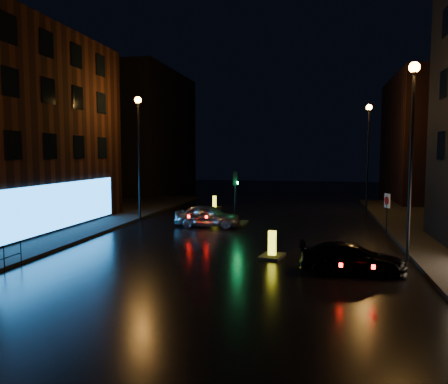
{
  "coord_description": "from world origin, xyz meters",
  "views": [
    {
      "loc": [
        3.91,
        -13.62,
        4.6
      ],
      "look_at": [
        -0.3,
        6.26,
        2.8
      ],
      "focal_mm": 35.0,
      "sensor_mm": 36.0,
      "label": 1
    }
  ],
  "objects": [
    {
      "name": "bollard_far",
      "position": [
        -4.46,
        22.0,
        0.22
      ],
      "size": [
        1.07,
        1.34,
        1.03
      ],
      "rotation": [
        0.0,
        0.0,
        -0.28
      ],
      "color": "black",
      "rests_on": "ground"
    },
    {
      "name": "bollard_near",
      "position": [
        2.06,
        5.41,
        0.26
      ],
      "size": [
        1.16,
        1.52,
        1.19
      ],
      "rotation": [
        0.0,
        0.0,
        -0.2
      ],
      "color": "black",
      "rests_on": "ground"
    },
    {
      "name": "ground",
      "position": [
        0.0,
        0.0,
        0.0
      ],
      "size": [
        120.0,
        120.0,
        0.0
      ],
      "primitive_type": "plane",
      "color": "black",
      "rests_on": "ground"
    },
    {
      "name": "street_lamp_lfar",
      "position": [
        -7.8,
        14.0,
        5.56
      ],
      "size": [
        0.44,
        0.44,
        8.37
      ],
      "color": "black",
      "rests_on": "ground"
    },
    {
      "name": "street_lamp_rfar",
      "position": [
        7.8,
        22.0,
        5.56
      ],
      "size": [
        0.44,
        0.44,
        8.37
      ],
      "color": "black",
      "rests_on": "ground"
    },
    {
      "name": "silver_hatchback",
      "position": [
        -2.71,
        12.72,
        0.7
      ],
      "size": [
        4.09,
        1.65,
        1.39
      ],
      "primitive_type": "imported",
      "rotation": [
        0.0,
        0.0,
        1.57
      ],
      "color": "#A0A2A7",
      "rests_on": "ground"
    },
    {
      "name": "dark_sedan",
      "position": [
        5.31,
        3.5,
        0.58
      ],
      "size": [
        4.07,
        1.78,
        1.17
      ],
      "primitive_type": "imported",
      "rotation": [
        0.0,
        0.0,
        1.61
      ],
      "color": "black",
      "rests_on": "ground"
    },
    {
      "name": "building_far_left",
      "position": [
        -16.0,
        35.0,
        7.0
      ],
      "size": [
        8.0,
        16.0,
        14.0
      ],
      "primitive_type": "cube",
      "color": "black",
      "rests_on": "ground"
    },
    {
      "name": "building_far_right",
      "position": [
        15.0,
        32.0,
        6.0
      ],
      "size": [
        8.0,
        14.0,
        12.0
      ],
      "primitive_type": "cube",
      "color": "black",
      "rests_on": "ground"
    },
    {
      "name": "traffic_signal",
      "position": [
        -1.2,
        14.0,
        0.5
      ],
      "size": [
        1.4,
        2.4,
        3.45
      ],
      "color": "black",
      "rests_on": "ground"
    },
    {
      "name": "street_lamp_rnear",
      "position": [
        7.8,
        6.0,
        5.56
      ],
      "size": [
        0.44,
        0.44,
        8.37
      ],
      "color": "black",
      "rests_on": "ground"
    },
    {
      "name": "road_sign_right",
      "position": [
        7.75,
        11.55,
        1.8
      ],
      "size": [
        0.24,
        0.57,
        2.4
      ],
      "rotation": [
        0.0,
        0.0,
        3.47
      ],
      "color": "black",
      "rests_on": "ground"
    }
  ]
}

